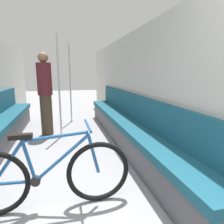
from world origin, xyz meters
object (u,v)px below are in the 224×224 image
Objects in this scene: grab_pole_far at (70,85)px; passenger_standing at (45,93)px; bicycle at (48,176)px; grab_pole_near at (59,89)px; bench_seat_row_right at (127,128)px.

grab_pole_far is 1.21m from passenger_standing.
passenger_standing is (-0.19, 2.53, 0.55)m from bicycle.
bicycle is 0.93× the size of passenger_standing.
grab_pole_near and grab_pole_far have the same top height.
bench_seat_row_right is 2.37m from grab_pole_far.
passenger_standing is (-0.29, 0.23, -0.11)m from grab_pole_near.
bicycle is (-1.29, -1.52, 0.03)m from bench_seat_row_right.
grab_pole_far is at bearing 78.29° from grab_pole_near.
passenger_standing is at bearing 141.27° from grab_pole_near.
bench_seat_row_right is 3.06× the size of bicycle.
bicycle is at bearing -172.94° from passenger_standing.
bicycle is 0.79× the size of grab_pole_far.
bicycle is at bearing -92.52° from grab_pole_near.
bench_seat_row_right is 1.89m from passenger_standing.
bicycle is at bearing -95.88° from grab_pole_far.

